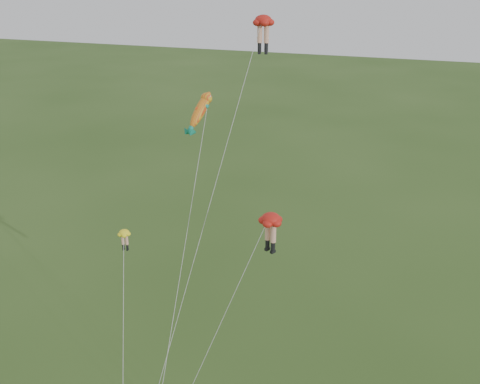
% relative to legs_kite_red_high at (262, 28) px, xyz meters
% --- Properties ---
extents(legs_kite_red_high, '(4.15, 13.88, 23.26)m').
position_rel_legs_kite_red_high_xyz_m(legs_kite_red_high, '(0.00, 0.00, 0.00)').
color(legs_kite_red_high, red).
rests_on(legs_kite_red_high, ground).
extents(legs_kite_red_mid, '(5.64, 4.65, 12.85)m').
position_rel_legs_kite_red_high_xyz_m(legs_kite_red_mid, '(3.48, -9.28, -10.23)').
color(legs_kite_red_mid, red).
rests_on(legs_kite_red_mid, ground).
extents(legs_kite_yellow, '(3.30, 6.73, 8.88)m').
position_rel_legs_kite_red_high_xyz_m(legs_kite_yellow, '(-7.82, -7.49, -14.21)').
color(legs_kite_yellow, yellow).
rests_on(legs_kite_yellow, ground).
extents(fish_kite, '(2.94, 14.38, 18.03)m').
position_rel_legs_kite_red_high_xyz_m(fish_kite, '(-4.18, -1.47, -5.87)').
color(fish_kite, gold).
rests_on(fish_kite, ground).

